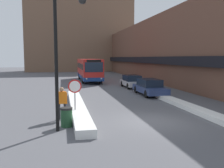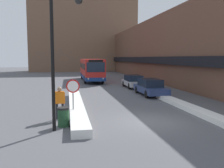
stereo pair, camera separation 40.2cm
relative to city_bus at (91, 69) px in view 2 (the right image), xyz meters
The scene contains 12 objects.
ground_plane 23.87m from the city_bus, 88.24° to the right, with size 160.00×160.00×0.00m, color #515156.
building_row_right 11.04m from the city_bus, ahead, with size 5.50×60.00×8.90m.
building_backdrop_far 28.72m from the city_bus, 88.49° to the left, with size 26.00×8.00×17.75m.
snow_bank_left 20.17m from the city_bus, 98.20° to the right, with size 0.90×12.32×0.40m.
snow_bank_right 22.21m from the city_bus, 78.73° to the right, with size 0.90×10.63×0.29m.
city_bus is the anchor object (origin of this frame).
parked_car_front 15.34m from the city_bus, 75.11° to the right, with size 1.87×4.85×1.45m.
parked_car_middle 9.89m from the city_bus, 66.45° to the right, with size 1.86×4.43×1.40m.
stop_sign 22.07m from the city_bus, 98.11° to the right, with size 0.76×0.08×2.13m.
street_lamp 24.98m from the city_bus, 98.70° to the right, with size 1.46×0.36×6.22m.
pedestrian 22.76m from the city_bus, 99.75° to the right, with size 0.58×0.25×1.78m.
trash_bin 24.23m from the city_bus, 98.65° to the right, with size 0.59×0.59×0.95m.
Camera 2 is at (-4.14, -12.34, 3.37)m, focal length 40.00 mm.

